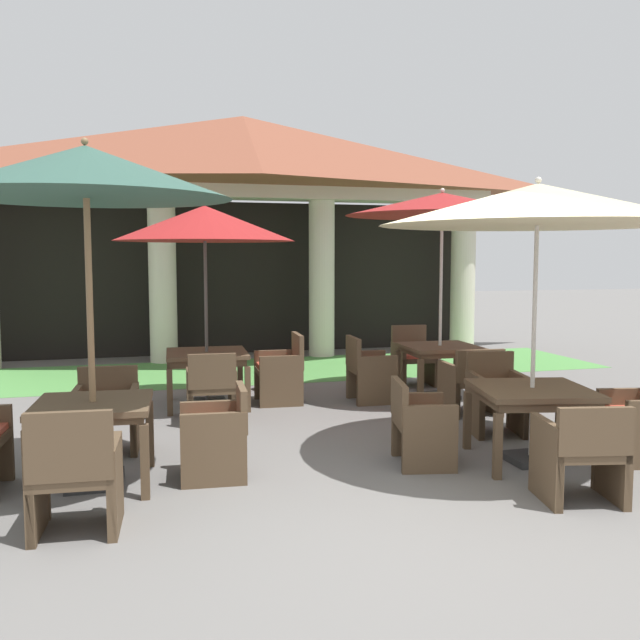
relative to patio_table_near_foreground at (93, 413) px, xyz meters
The scene contains 23 objects.
ground_plane 2.78m from the patio_table_near_foreground, 28.58° to the right, with size 60.00×60.00×0.00m, color slate.
background_pavilion 7.86m from the patio_table_near_foreground, 71.03° to the left, with size 10.24×2.82×4.51m.
lawn_strip 5.98m from the patio_table_near_foreground, 66.37° to the left, with size 12.04×2.68×0.01m, color #519347.
patio_table_near_foreground is the anchor object (origin of this frame).
patio_umbrella_near_foreground 1.98m from the patio_table_near_foreground, 26.57° to the right, with size 2.39×2.39×2.90m.
patio_chair_near_foreground_east 1.05m from the patio_table_near_foreground, ahead, with size 0.60×0.59×0.81m.
patio_chair_near_foreground_north 1.05m from the patio_table_near_foreground, 86.10° to the left, with size 0.64×0.54×0.83m.
patio_chair_near_foreground_south 1.06m from the patio_table_near_foreground, 93.90° to the right, with size 0.63×0.61×0.92m.
patio_table_mid_left 3.14m from the patio_table_near_foreground, 66.51° to the left, with size 1.07×1.07×0.71m.
patio_umbrella_mid_left 3.58m from the patio_table_near_foreground, 66.51° to the left, with size 2.30×2.30×2.64m.
patio_chair_mid_left_south 2.27m from the patio_table_near_foreground, 57.87° to the left, with size 0.59×0.56×0.85m.
patio_chair_mid_left_east 3.60m from the patio_table_near_foreground, 51.82° to the left, with size 0.61×0.65×0.92m.
patio_table_mid_right 3.96m from the patio_table_near_foreground, ahead, with size 1.21×1.21×0.72m.
patio_umbrella_mid_right 4.34m from the patio_table_near_foreground, ahead, with size 2.91×2.91×2.66m.
patio_chair_mid_right_south 4.00m from the patio_table_near_foreground, 21.06° to the right, with size 0.70×0.67×0.81m.
patio_chair_mid_right_west 2.92m from the patio_table_near_foreground, ahead, with size 0.62×0.71×0.79m.
patio_chair_mid_right_north 4.22m from the patio_table_near_foreground, ahead, with size 0.65×0.67×0.88m.
patio_table_far_back 5.06m from the patio_table_near_foreground, 30.09° to the left, with size 1.01×1.01×0.73m.
patio_umbrella_far_back 5.44m from the patio_table_near_foreground, 30.09° to the left, with size 2.61×2.61×2.85m.
patio_chair_far_back_west 4.25m from the patio_table_near_foreground, 37.46° to the left, with size 0.58×0.61×0.88m.
patio_chair_far_back_south 4.60m from the patio_table_near_foreground, 19.41° to the left, with size 0.66×0.60×0.83m.
patio_chair_far_back_north 5.67m from the patio_table_near_foreground, 38.74° to the left, with size 0.60×0.58×0.89m.
terracotta_urn 4.37m from the patio_table_near_foreground, 59.67° to the left, with size 0.35×0.35×0.36m.
Camera 1 is at (-2.03, -4.69, 1.94)m, focal length 38.52 mm.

